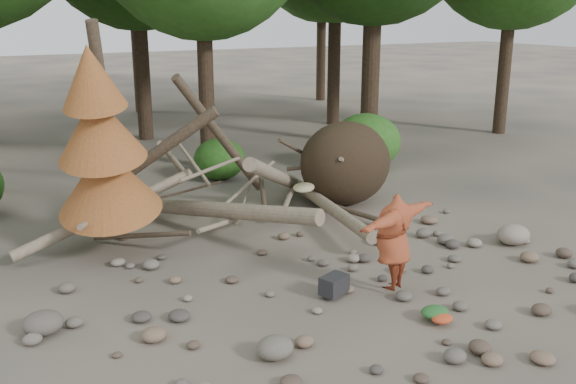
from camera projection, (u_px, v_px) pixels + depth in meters
name	position (u px, v px, depth m)	size (l,w,h in m)	color
ground	(349.00, 294.00, 10.49)	(120.00, 120.00, 0.00)	#514C44
deadfall_pile	(325.00, 168.00, 14.73)	(8.55, 5.24, 3.30)	#332619
dead_conifer	(102.00, 147.00, 11.41)	(2.06, 2.16, 4.35)	#4C3F30
bush_mid	(220.00, 159.00, 17.35)	(1.40, 1.40, 1.12)	#285B1A
bush_right	(366.00, 141.00, 18.44)	(2.00, 2.00, 1.60)	#326C21
frisbee_thrower	(394.00, 241.00, 10.31)	(3.11, 1.25, 2.12)	#993F22
backpack	(334.00, 288.00, 10.35)	(0.45, 0.30, 0.30)	black
cloth_green	(435.00, 315.00, 9.59)	(0.44, 0.36, 0.16)	#255E27
cloth_orange	(442.00, 322.00, 9.44)	(0.34, 0.27, 0.12)	#BE4320
boulder_front_left	(275.00, 348.00, 8.54)	(0.51, 0.46, 0.31)	#676156
boulder_mid_right	(513.00, 235.00, 12.64)	(0.66, 0.60, 0.40)	gray
boulder_mid_left	(43.00, 323.00, 9.16)	(0.58, 0.52, 0.35)	#5B534C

